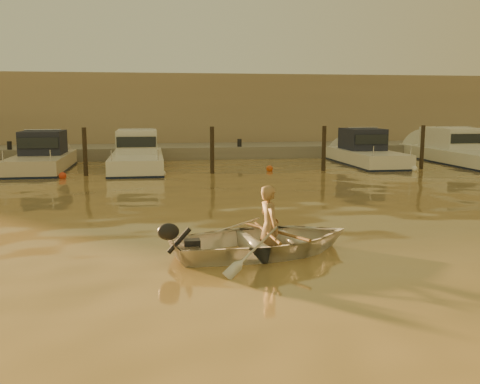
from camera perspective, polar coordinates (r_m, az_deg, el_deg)
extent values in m
plane|color=olive|center=(9.88, 7.19, -7.92)|extent=(160.00, 160.00, 0.00)
imported|color=silver|center=(10.62, 2.62, -5.17)|extent=(4.12, 3.29, 0.76)
imported|color=#9D784E|center=(10.60, 3.13, -3.73)|extent=(0.51, 0.67, 1.66)
cylinder|color=brown|center=(10.68, 3.87, -4.23)|extent=(0.88, 1.95, 0.13)
cylinder|color=brown|center=(10.60, 2.88, -4.32)|extent=(0.10, 2.10, 0.13)
cylinder|color=#2D2319|center=(23.10, -16.20, 3.90)|extent=(0.18, 0.18, 2.20)
cylinder|color=#2D2319|center=(23.07, -2.99, 4.25)|extent=(0.18, 0.18, 2.20)
cylinder|color=#2D2319|center=(24.14, 8.93, 4.37)|extent=(0.18, 0.18, 2.20)
cylinder|color=#2D2319|center=(25.99, 18.85, 4.32)|extent=(0.18, 0.18, 2.20)
sphere|color=red|center=(22.62, -18.40, 1.65)|extent=(0.30, 0.30, 0.30)
sphere|color=white|center=(22.38, -8.29, 1.95)|extent=(0.30, 0.30, 0.30)
sphere|color=#C64B17|center=(23.93, 3.18, 2.50)|extent=(0.30, 0.30, 0.30)
sphere|color=white|center=(25.06, 18.08, 2.36)|extent=(0.30, 0.30, 0.30)
cube|color=gray|center=(30.79, -4.19, 4.08)|extent=(52.00, 4.00, 1.00)
cube|color=#9E8466|center=(36.15, -5.03, 8.41)|extent=(46.00, 7.00, 4.80)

